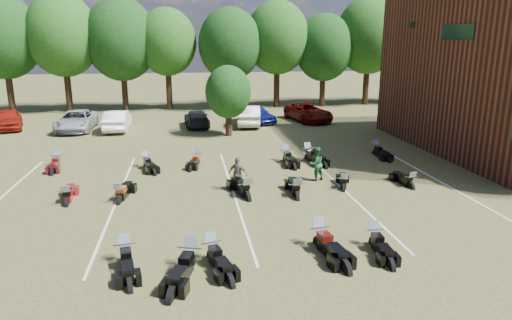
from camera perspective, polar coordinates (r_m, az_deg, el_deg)
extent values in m
plane|color=brown|center=(18.19, 7.67, -6.63)|extent=(160.00, 160.00, 0.00)
imported|color=maroon|center=(39.45, -28.53, 4.50)|extent=(3.03, 4.83, 1.53)
imported|color=silver|center=(35.75, -16.94, 4.76)|extent=(1.63, 4.64, 1.53)
imported|color=#999BA2|center=(36.80, -21.54, 4.61)|extent=(2.52, 5.39, 1.49)
imported|color=black|center=(36.09, -7.41, 5.18)|extent=(2.03, 4.52, 1.29)
imported|color=#0D125C|center=(37.44, 0.08, 5.75)|extent=(3.16, 4.49, 1.42)
imported|color=#ABAAA7|center=(36.26, -0.88, 5.60)|extent=(2.36, 5.07, 1.61)
imported|color=#5D0805|center=(38.52, 6.56, 5.96)|extent=(3.50, 5.75, 1.49)
imported|color=#3D3E43|center=(40.52, 20.56, 5.64)|extent=(4.23, 5.99, 1.61)
imported|color=#225D31|center=(22.11, 7.50, -0.46)|extent=(0.98, 0.88, 1.67)
imported|color=#625A54|center=(20.44, -2.28, -1.76)|extent=(0.97, 0.83, 1.56)
cube|color=black|center=(31.64, 18.80, 15.68)|extent=(0.30, 0.40, 0.30)
cube|color=black|center=(27.32, 23.85, 14.42)|extent=(0.06, 3.00, 0.80)
cylinder|color=black|center=(48.19, -28.48, 7.61)|extent=(0.58, 0.58, 4.08)
ellipsoid|color=#1E4C19|center=(47.97, -29.12, 12.68)|extent=(6.00, 6.00, 6.90)
cylinder|color=black|center=(46.76, -22.66, 8.08)|extent=(0.58, 0.58, 4.08)
ellipsoid|color=#1E4C19|center=(46.54, -23.19, 13.32)|extent=(6.00, 6.00, 6.90)
cylinder|color=black|center=(45.84, -16.52, 8.49)|extent=(0.57, 0.58, 4.08)
ellipsoid|color=#1E4C19|center=(45.61, -16.92, 13.85)|extent=(6.00, 6.00, 6.90)
cylinder|color=black|center=(45.45, -10.20, 8.82)|extent=(0.57, 0.58, 4.08)
ellipsoid|color=#1E4C19|center=(45.22, -10.45, 14.23)|extent=(6.00, 6.00, 6.90)
cylinder|color=black|center=(45.61, -3.83, 9.03)|extent=(0.58, 0.58, 4.08)
ellipsoid|color=#1E4C19|center=(45.38, -3.93, 14.43)|extent=(6.00, 6.00, 6.90)
cylinder|color=black|center=(46.31, 2.42, 9.14)|extent=(0.57, 0.58, 4.08)
ellipsoid|color=#1E4C19|center=(46.08, 2.48, 14.46)|extent=(6.00, 6.00, 6.90)
cylinder|color=black|center=(47.53, 8.42, 9.14)|extent=(0.57, 0.58, 4.08)
ellipsoid|color=#1E4C19|center=(47.31, 8.62, 14.32)|extent=(6.00, 6.00, 6.90)
cylinder|color=black|center=(49.23, 14.06, 9.05)|extent=(0.57, 0.58, 4.08)
ellipsoid|color=#1E4C19|center=(49.02, 14.39, 14.05)|extent=(6.00, 6.00, 6.90)
cylinder|color=black|center=(51.36, 19.28, 8.90)|extent=(0.58, 0.58, 4.08)
ellipsoid|color=#1E4C19|center=(51.16, 19.70, 13.67)|extent=(6.00, 6.00, 6.90)
cylinder|color=black|center=(53.87, 24.04, 8.69)|extent=(0.58, 0.58, 4.08)
ellipsoid|color=#1E4C19|center=(53.68, 24.53, 13.23)|extent=(6.00, 6.00, 6.90)
cylinder|color=black|center=(32.34, -3.44, 4.71)|extent=(0.24, 0.24, 1.90)
sphere|color=#1E4C19|center=(32.04, -3.50, 8.50)|extent=(3.20, 3.20, 3.20)
cube|color=silver|center=(20.54, -16.91, -4.60)|extent=(0.10, 14.00, 0.01)
cube|color=silver|center=(20.40, -2.85, -4.08)|extent=(0.10, 14.00, 0.01)
cube|color=silver|center=(21.46, 10.56, -3.36)|extent=(0.10, 14.00, 0.01)
cube|color=silver|center=(23.56, 22.14, -2.58)|extent=(0.10, 14.00, 0.01)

